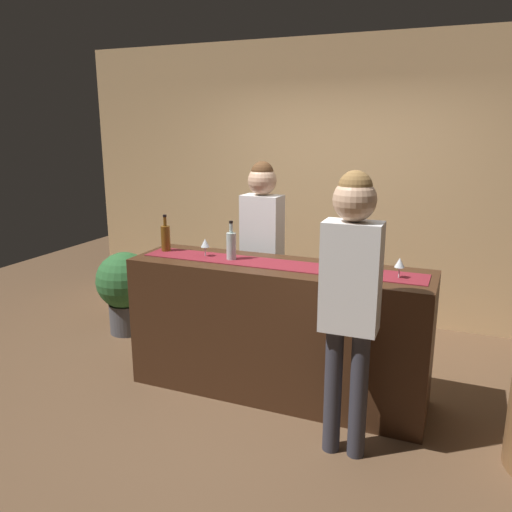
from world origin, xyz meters
TOP-DOWN VIEW (x-y plane):
  - ground_plane at (0.00, 0.00)m, footprint 10.00×10.00m
  - back_wall at (0.00, 1.90)m, footprint 6.00×0.12m
  - bar_counter at (0.00, 0.00)m, footprint 2.25×0.60m
  - counter_runner_cloth at (0.00, 0.00)m, footprint 2.14×0.28m
  - wine_bottle_clear at (-0.38, 0.00)m, footprint 0.07×0.07m
  - wine_bottle_green at (0.58, -0.01)m, footprint 0.07×0.07m
  - wine_bottle_amber at (-0.99, 0.05)m, footprint 0.07×0.07m
  - wine_glass_near_customer at (0.87, -0.02)m, footprint 0.07×0.07m
  - wine_glass_mid_counter at (-0.60, 0.01)m, footprint 0.07×0.07m
  - bartender at (-0.35, 0.58)m, footprint 0.35×0.24m
  - customer_sipping at (0.66, -0.56)m, footprint 0.34×0.25m
  - potted_plant_tall at (-1.81, 0.56)m, footprint 0.56×0.56m

SIDE VIEW (x-z plane):
  - ground_plane at x=0.00m, z-range 0.00..0.00m
  - potted_plant_tall at x=-1.81m, z-range 0.06..0.89m
  - bar_counter at x=0.00m, z-range 0.00..1.03m
  - counter_runner_cloth at x=0.00m, z-range 1.03..1.04m
  - bartender at x=-0.35m, z-range 0.21..1.96m
  - customer_sipping at x=0.66m, z-range 0.23..2.01m
  - wine_glass_near_customer at x=0.87m, z-range 1.06..1.21m
  - wine_glass_mid_counter at x=-0.60m, z-range 1.06..1.21m
  - wine_bottle_clear at x=-0.38m, z-range 0.99..1.30m
  - wine_bottle_green at x=0.58m, z-range 0.99..1.30m
  - wine_bottle_amber at x=-0.99m, z-range 0.99..1.30m
  - back_wall at x=0.00m, z-range 0.00..2.90m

